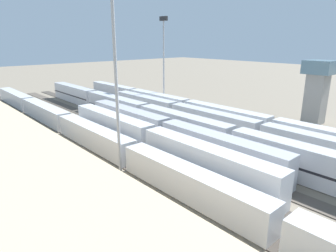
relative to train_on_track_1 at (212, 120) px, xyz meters
The scene contains 17 objects.
ground_plane 10.77m from the train_on_track_1, 70.92° to the left, with size 400.00×400.00×0.00m, color #756B5B.
track_bed_0 6.39m from the train_on_track_1, 55.33° to the right, with size 140.00×2.80×0.12m, color #3D3833.
track_bed_1 3.97m from the train_on_track_1, ahead, with size 140.00×2.80×0.12m, color #4C443D.
track_bed_2 6.39m from the train_on_track_1, 55.33° to the left, with size 140.00×2.80×0.12m, color #3D3833.
track_bed_3 10.76m from the train_on_track_1, 70.92° to the left, with size 140.00×2.80×0.12m, color #3D3833.
track_bed_4 15.52m from the train_on_track_1, 77.02° to the left, with size 140.00×2.80×0.12m, color #4C443D.
track_bed_5 20.39m from the train_on_track_1, 80.19° to the left, with size 140.00×2.80×0.12m, color #3D3833.
track_bed_6 25.31m from the train_on_track_1, 82.12° to the left, with size 140.00×2.80×0.12m, color #3D3833.
train_on_track_1 is the anchor object (origin of this frame).
train_on_track_6 25.89m from the train_on_track_1, 74.94° to the left, with size 119.80×3.00×3.80m.
train_on_track_4 15.14m from the train_on_track_1, 97.45° to the left, with size 47.20×3.06×5.00m.
train_on_track_3 10.06m from the train_on_track_1, 95.32° to the left, with size 119.80×3.06×5.00m.
train_on_track_5 20.35m from the train_on_track_1, 100.45° to the left, with size 47.20×3.00×5.00m.
train_on_track_0 5.02m from the train_on_track_1, 84.73° to the right, with size 119.80×3.00×3.80m.
light_mast_0 30.84m from the train_on_track_1, 18.24° to the right, with size 2.80×0.70×25.18m.
light_mast_1 31.79m from the train_on_track_1, 101.61° to the left, with size 2.80×0.70×27.21m.
control_tower 25.62m from the train_on_track_1, 121.13° to the right, with size 6.00×6.00×14.50m.
Camera 1 is at (-43.54, 38.54, 18.85)m, focal length 31.47 mm.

